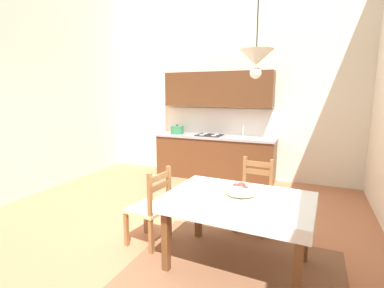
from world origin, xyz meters
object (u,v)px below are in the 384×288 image
object	(u,v)px
dining_chair_kitchen_side	(254,196)
fruit_bowl	(241,189)
dining_table	(239,208)
kitchen_cabinetry	(215,138)
dining_chair_tv_side	(151,208)
pendant_lamp	(256,58)

from	to	relation	value
dining_chair_kitchen_side	fruit_bowl	bearing A→B (deg)	-89.22
dining_table	dining_chair_kitchen_side	size ratio (longest dim) A/B	1.59
kitchen_cabinetry	dining_chair_tv_side	distance (m)	2.94
fruit_bowl	pendant_lamp	distance (m)	1.28
kitchen_cabinetry	pendant_lamp	bearing A→B (deg)	-65.22
kitchen_cabinetry	dining_chair_tv_side	bearing A→B (deg)	-86.60
pendant_lamp	dining_table	bearing A→B (deg)	-156.68
dining_chair_kitchen_side	fruit_bowl	size ratio (longest dim) A/B	3.10
dining_chair_kitchen_side	fruit_bowl	world-z (taller)	dining_chair_kitchen_side
dining_chair_kitchen_side	pendant_lamp	size ratio (longest dim) A/B	1.16
kitchen_cabinetry	dining_chair_tv_side	xyz separation A→B (m)	(0.17, -2.91, -0.41)
dining_chair_tv_side	pendant_lamp	world-z (taller)	pendant_lamp
dining_chair_kitchen_side	dining_chair_tv_side	distance (m)	1.36
dining_chair_tv_side	kitchen_cabinetry	bearing A→B (deg)	93.40
fruit_bowl	dining_table	bearing A→B (deg)	-94.27
kitchen_cabinetry	dining_chair_kitchen_side	bearing A→B (deg)	-59.14
dining_table	dining_chair_kitchen_side	bearing A→B (deg)	90.51
fruit_bowl	pendant_lamp	world-z (taller)	pendant_lamp
dining_chair_kitchen_side	dining_chair_tv_side	world-z (taller)	same
dining_table	kitchen_cabinetry	bearing A→B (deg)	112.60
dining_chair_kitchen_side	fruit_bowl	distance (m)	0.93
kitchen_cabinetry	dining_table	size ratio (longest dim) A/B	1.68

